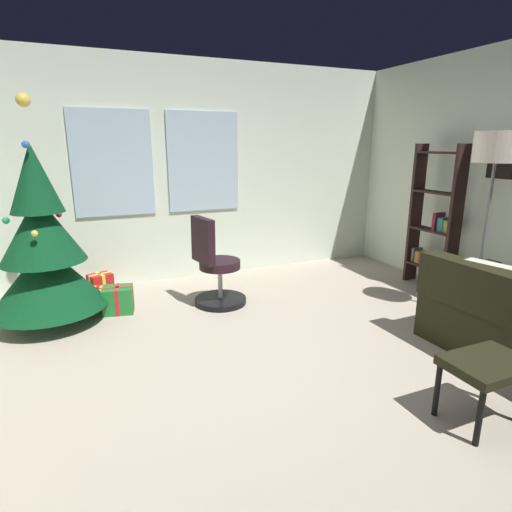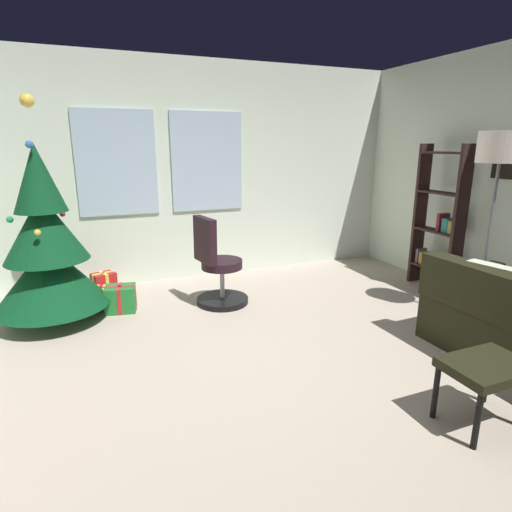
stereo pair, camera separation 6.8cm
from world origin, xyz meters
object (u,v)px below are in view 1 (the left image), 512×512
Objects in this scene: bookshelf at (434,226)px; floor_lamp at (496,158)px; gift_box_green at (118,300)px; holiday_tree at (44,251)px; office_chair at (215,271)px; footstool at (488,369)px; gift_box_gold at (98,298)px; gift_box_red at (101,286)px.

floor_lamp is at bearing -106.59° from bookshelf.
floor_lamp is at bearing -24.81° from gift_box_green.
floor_lamp is at bearing -21.09° from holiday_tree.
holiday_tree is 1.66m from office_chair.
floor_lamp reaches higher than bookshelf.
gift_box_green is at bearing 124.93° from footstool.
office_chair is at bearing -10.82° from gift_box_green.
holiday_tree reaches higher than office_chair.
gift_box_green is 0.31m from gift_box_gold.
gift_box_gold is at bearing 160.19° from office_chair.
gift_box_gold is (0.43, 0.25, -0.62)m from holiday_tree.
holiday_tree reaches higher than gift_box_gold.
footstool is 0.24× the size of holiday_tree.
footstool reaches higher than gift_box_gold.
gift_box_green is 3.91m from floor_lamp.
floor_lamp is (-0.26, -0.86, 0.81)m from bookshelf.
footstool is 1.74× the size of gift_box_gold.
bookshelf is 1.21m from floor_lamp.
office_chair is 0.57× the size of bookshelf.
office_chair reaches higher than footstool.
floor_lamp reaches higher than gift_box_green.
holiday_tree reaches higher than footstool.
gift_box_gold is 0.30× the size of office_chair.
gift_box_red is 0.16× the size of floor_lamp.
gift_box_gold is 1.29m from office_chair.
floor_lamp reaches higher than gift_box_red.
footstool is at bearing -55.07° from gift_box_green.
office_chair is 2.63m from bookshelf.
holiday_tree is 4.29m from floor_lamp.
gift_box_green is (0.14, -0.52, -0.00)m from gift_box_red.
gift_box_gold is 0.16× the size of floor_lamp.
holiday_tree is 2.19× the size of office_chair.
gift_box_green is (-1.91, 2.74, -0.23)m from footstool.
bookshelf is (3.75, -0.90, 0.65)m from gift_box_gold.
office_chair is (1.62, -0.18, -0.34)m from holiday_tree.
gift_box_green is at bearing -75.36° from gift_box_red.
bookshelf is (2.56, -0.47, 0.38)m from office_chair.
gift_box_red is at bearing 162.25° from bookshelf.
gift_box_gold is at bearing 125.24° from footstool.
gift_box_green is 1.04m from office_chair.
gift_box_red is at bearing 122.16° from footstool.
holiday_tree is at bearing 173.76° from office_chair.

